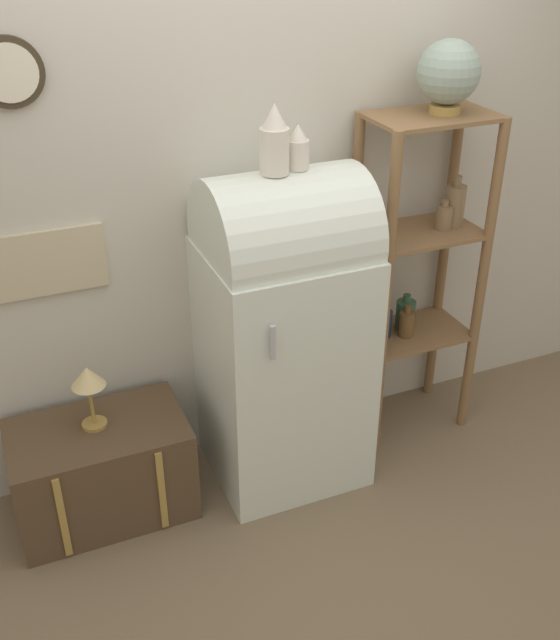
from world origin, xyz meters
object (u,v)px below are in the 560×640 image
globe (449,73)px  desk_lamp (88,382)px  vase_center (298,148)px  vase_left (274,141)px  refrigerator (284,328)px  suitcase_trunk (102,470)px

globe → desk_lamp: globe is taller
globe → vase_center: bearing=-173.8°
globe → vase_center: (-0.74, -0.08, -0.22)m
vase_left → desk_lamp: (-0.83, 0.06, -0.95)m
refrigerator → vase_left: bearing=-170.3°
suitcase_trunk → vase_center: 1.66m
vase_left → desk_lamp: size_ratio=0.92×
suitcase_trunk → vase_left: 1.64m
suitcase_trunk → globe: globe is taller
globe → vase_left: (-0.85, -0.10, -0.17)m
suitcase_trunk → vase_center: vase_center is taller
refrigerator → suitcase_trunk: size_ratio=1.97×
refrigerator → globe: 1.31m
suitcase_trunk → vase_left: size_ratio=2.76×
globe → vase_left: globe is taller
suitcase_trunk → desk_lamp: 0.46m
refrigerator → globe: bearing=6.4°
suitcase_trunk → desk_lamp: size_ratio=2.55×
refrigerator → vase_center: bearing=8.9°
vase_left → vase_center: vase_left is taller
vase_center → desk_lamp: 1.30m
refrigerator → globe: globe is taller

